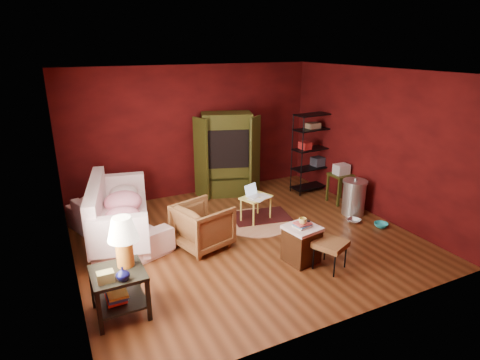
% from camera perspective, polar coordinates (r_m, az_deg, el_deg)
% --- Properties ---
extents(room, '(5.54, 5.04, 2.84)m').
position_cam_1_polar(room, '(6.51, 0.52, 2.76)').
color(room, brown).
rests_on(room, ground).
extents(sofa, '(1.32, 2.23, 0.84)m').
position_cam_1_polar(sofa, '(7.16, -17.16, -4.96)').
color(sofa, white).
rests_on(sofa, ground).
extents(armchair, '(0.94, 0.97, 0.82)m').
position_cam_1_polar(armchair, '(6.63, -5.33, -6.21)').
color(armchair, black).
rests_on(armchair, ground).
extents(pet_bowl_steel, '(0.26, 0.16, 0.25)m').
position_cam_1_polar(pet_bowl_steel, '(7.87, 15.97, -4.97)').
color(pet_bowl_steel, silver).
rests_on(pet_bowl_steel, ground).
extents(pet_bowl_turquoise, '(0.26, 0.13, 0.25)m').
position_cam_1_polar(pet_bowl_turquoise, '(7.82, 19.48, -5.48)').
color(pet_bowl_turquoise, '#29B4C2').
rests_on(pet_bowl_turquoise, ground).
extents(vase, '(0.20, 0.21, 0.16)m').
position_cam_1_polar(vase, '(4.96, -16.34, -12.71)').
color(vase, '#0E0E47').
rests_on(vase, side_table).
extents(mug, '(0.13, 0.11, 0.12)m').
position_cam_1_polar(mug, '(6.07, 8.93, -5.69)').
color(mug, '#F3DE77').
rests_on(mug, hamper).
extents(side_table, '(0.63, 0.63, 1.25)m').
position_cam_1_polar(side_table, '(5.16, -16.61, -10.51)').
color(side_table, black).
rests_on(side_table, ground).
extents(sofa_cushions, '(1.32, 2.37, 0.94)m').
position_cam_1_polar(sofa_cushions, '(7.14, -17.14, -4.66)').
color(sofa_cushions, white).
rests_on(sofa_cushions, sofa).
extents(hamper, '(0.55, 0.55, 0.67)m').
position_cam_1_polar(hamper, '(6.29, 8.74, -8.89)').
color(hamper, '#472310').
rests_on(hamper, ground).
extents(footstool, '(0.57, 0.57, 0.44)m').
position_cam_1_polar(footstool, '(6.14, 12.74, -9.03)').
color(footstool, black).
rests_on(footstool, ground).
extents(rug_round, '(1.73, 1.73, 0.01)m').
position_cam_1_polar(rug_round, '(7.62, 2.31, -5.99)').
color(rug_round, beige).
rests_on(rug_round, ground).
extents(rug_oriental, '(1.21, 0.92, 0.01)m').
position_cam_1_polar(rug_oriental, '(7.85, 2.98, -5.17)').
color(rug_oriental, '#521516').
rests_on(rug_oriental, ground).
extents(laptop_desk, '(0.66, 0.58, 0.69)m').
position_cam_1_polar(laptop_desk, '(7.55, 2.23, -2.74)').
color(laptop_desk, '#FFF874').
rests_on(laptop_desk, ground).
extents(tv_armoire, '(1.36, 1.02, 1.82)m').
position_cam_1_polar(tv_armoire, '(8.71, -1.86, 3.83)').
color(tv_armoire, '#393910').
rests_on(tv_armoire, ground).
extents(wire_shelving, '(0.89, 0.44, 1.77)m').
position_cam_1_polar(wire_shelving, '(9.09, 10.22, 4.33)').
color(wire_shelving, black).
rests_on(wire_shelving, ground).
extents(small_stand, '(0.42, 0.42, 0.84)m').
position_cam_1_polar(small_stand, '(8.60, 14.17, 0.82)').
color(small_stand, '#393910').
rests_on(small_stand, ground).
extents(trash_can, '(0.58, 0.58, 0.75)m').
position_cam_1_polar(trash_can, '(8.17, 15.89, -2.35)').
color(trash_can, silver).
rests_on(trash_can, ground).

